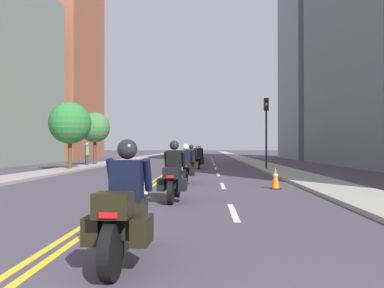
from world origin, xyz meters
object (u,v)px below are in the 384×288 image
Objects in this scene: motorcycle_6 at (197,156)px; motorcycle_7 at (200,154)px; traffic_cone_0 at (275,178)px; street_tree_0 at (95,128)px; motorcycle_3 at (191,162)px; motorcycle_0 at (125,213)px; street_tree_1 at (70,123)px; motorcycle_5 at (200,157)px; pedestrian_0 at (87,154)px; motorcycle_4 at (199,159)px; motorcycle_1 at (174,177)px; motorcycle_2 at (185,167)px; traffic_light_near at (266,120)px.

motorcycle_7 reaches higher than motorcycle_6.
traffic_cone_0 is 0.18× the size of street_tree_0.
motorcycle_3 is 0.53× the size of street_tree_0.
motorcycle_0 reaches higher than traffic_cone_0.
motorcycle_0 is 0.96× the size of motorcycle_3.
motorcycle_7 reaches higher than motorcycle_0.
street_tree_1 reaches higher than street_tree_0.
pedestrian_0 reaches higher than motorcycle_5.
motorcycle_4 is at bearing -89.36° from motorcycle_5.
motorcycle_1 is at bearing 90.86° from motorcycle_0.
pedestrian_0 is (-8.14, 18.32, 0.28)m from motorcycle_1.
motorcycle_4 is at bearing -86.96° from motorcycle_6.
motorcycle_7 is 16.45m from pedestrian_0.
motorcycle_0 is 0.95× the size of motorcycle_6.
motorcycle_7 reaches higher than motorcycle_5.
motorcycle_2 is (0.03, 5.17, 0.01)m from motorcycle_1.
motorcycle_0 is 0.50× the size of street_tree_1.
street_tree_1 is at bearing -176.27° from traffic_light_near.
motorcycle_4 is 10.91m from motorcycle_6.
traffic_light_near reaches higher than motorcycle_1.
motorcycle_3 is 6.51m from traffic_light_near.
motorcycle_0 is 16.15m from motorcycle_3.
motorcycle_2 is 0.52× the size of street_tree_1.
motorcycle_5 is 9.09m from pedestrian_0.
motorcycle_2 is at bearing 91.86° from motorcycle_1.
pedestrian_0 is (-11.44, 15.09, 0.56)m from traffic_cone_0.
motorcycle_5 is at bearing 89.81° from motorcycle_4.
motorcycle_5 is (0.28, 21.74, -0.01)m from motorcycle_1.
motorcycle_1 is at bearing -90.58° from motorcycle_2.
street_tree_0 reaches higher than motorcycle_4.
traffic_light_near reaches higher than pedestrian_0.
traffic_light_near is at bearing 74.12° from motorcycle_1.
street_tree_0 is at bearing -166.68° from motorcycle_5.
motorcycle_0 is 0.95× the size of motorcycle_7.
motorcycle_7 is (0.22, 38.23, 0.03)m from motorcycle_0.
motorcycle_0 is 0.51× the size of street_tree_0.
motorcycle_2 is 0.99× the size of motorcycle_7.
motorcycle_4 is at bearing 91.04° from motorcycle_1.
motorcycle_1 reaches higher than motorcycle_7.
motorcycle_7 is at bearing 91.24° from motorcycle_5.
motorcycle_1 reaches higher than motorcycle_2.
pedestrian_0 is 0.42× the size of street_tree_1.
motorcycle_1 is 15.26m from traffic_light_near.
motorcycle_4 is 16.51m from motorcycle_7.
motorcycle_6 is at bearing 92.44° from motorcycle_1.
street_tree_0 is at bearing 114.09° from motorcycle_1.
motorcycle_6 is 15.61m from street_tree_1.
traffic_cone_0 is at bearing -43.01° from street_tree_1.
traffic_light_near is (4.56, -18.25, 2.51)m from motorcycle_7.
motorcycle_5 reaches higher than traffic_cone_0.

